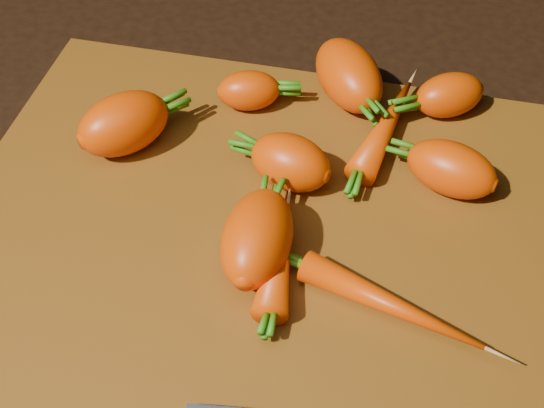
# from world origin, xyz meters

# --- Properties ---
(ground) EXTENTS (2.00, 2.00, 0.01)m
(ground) POSITION_xyz_m (0.00, 0.00, -0.01)
(ground) COLOR black
(cutting_board) EXTENTS (0.50, 0.40, 0.01)m
(cutting_board) POSITION_xyz_m (0.00, 0.00, 0.01)
(cutting_board) COLOR brown
(cutting_board) RESTS_ON ground
(carrot_0) EXTENTS (0.09, 0.09, 0.05)m
(carrot_0) POSITION_xyz_m (-0.14, 0.06, 0.04)
(carrot_0) COLOR #F14504
(carrot_0) RESTS_ON cutting_board
(carrot_1) EXTENTS (0.08, 0.06, 0.05)m
(carrot_1) POSITION_xyz_m (0.01, 0.05, 0.03)
(carrot_1) COLOR #F14504
(carrot_1) RESTS_ON cutting_board
(carrot_2) EXTENTS (0.09, 0.10, 0.05)m
(carrot_2) POSITION_xyz_m (0.03, 0.17, 0.04)
(carrot_2) COLOR #F14504
(carrot_2) RESTS_ON cutting_board
(carrot_3) EXTENTS (0.05, 0.09, 0.05)m
(carrot_3) POSITION_xyz_m (-0.00, -0.03, 0.04)
(carrot_3) COLOR #F14504
(carrot_3) RESTS_ON cutting_board
(carrot_4) EXTENTS (0.07, 0.07, 0.04)m
(carrot_4) POSITION_xyz_m (0.12, 0.17, 0.03)
(carrot_4) COLOR #F14504
(carrot_4) RESTS_ON cutting_board
(carrot_5) EXTENTS (0.06, 0.05, 0.04)m
(carrot_5) POSITION_xyz_m (-0.05, 0.14, 0.03)
(carrot_5) COLOR #F14504
(carrot_5) RESTS_ON cutting_board
(carrot_6) EXTENTS (0.08, 0.06, 0.04)m
(carrot_6) POSITION_xyz_m (0.13, 0.08, 0.03)
(carrot_6) COLOR #F14504
(carrot_6) RESTS_ON cutting_board
(carrot_7) EXTENTS (0.05, 0.13, 0.03)m
(carrot_7) POSITION_xyz_m (0.07, 0.12, 0.03)
(carrot_7) COLOR #F14504
(carrot_7) RESTS_ON cutting_board
(carrot_8) EXTENTS (0.14, 0.06, 0.02)m
(carrot_8) POSITION_xyz_m (0.10, -0.06, 0.02)
(carrot_8) COLOR #F14504
(carrot_8) RESTS_ON cutting_board
(carrot_9) EXTENTS (0.04, 0.10, 0.03)m
(carrot_9) POSITION_xyz_m (0.02, -0.04, 0.03)
(carrot_9) COLOR #F14504
(carrot_9) RESTS_ON cutting_board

